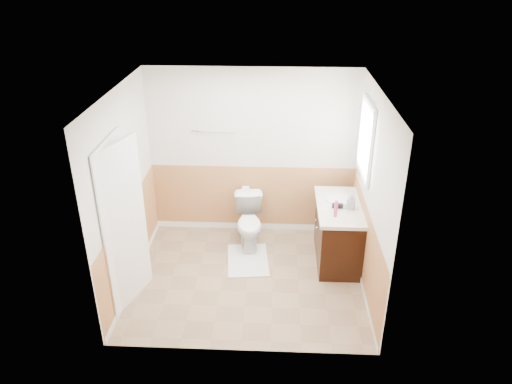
{
  "coord_description": "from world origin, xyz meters",
  "views": [
    {
      "loc": [
        0.36,
        -5.24,
        3.88
      ],
      "look_at": [
        0.1,
        0.25,
        1.15
      ],
      "focal_mm": 34.1,
      "sensor_mm": 36.0,
      "label": 1
    }
  ],
  "objects_px": {
    "toilet": "(249,223)",
    "lotion_bottle": "(336,209)",
    "bath_mat": "(248,260)",
    "vanity_cabinet": "(338,234)",
    "soap_dispenser": "(351,201)"
  },
  "relations": [
    {
      "from": "toilet",
      "to": "bath_mat",
      "type": "height_order",
      "value": "toilet"
    },
    {
      "from": "toilet",
      "to": "lotion_bottle",
      "type": "distance_m",
      "value": 1.42
    },
    {
      "from": "bath_mat",
      "to": "vanity_cabinet",
      "type": "relative_size",
      "value": 0.73
    },
    {
      "from": "toilet",
      "to": "vanity_cabinet",
      "type": "xyz_separation_m",
      "value": [
        1.23,
        -0.31,
        0.03
      ]
    },
    {
      "from": "bath_mat",
      "to": "lotion_bottle",
      "type": "relative_size",
      "value": 3.64
    },
    {
      "from": "vanity_cabinet",
      "to": "soap_dispenser",
      "type": "xyz_separation_m",
      "value": [
        0.12,
        -0.09,
        0.56
      ]
    },
    {
      "from": "toilet",
      "to": "soap_dispenser",
      "type": "distance_m",
      "value": 1.53
    },
    {
      "from": "soap_dispenser",
      "to": "lotion_bottle",
      "type": "bearing_deg",
      "value": -134.92
    },
    {
      "from": "bath_mat",
      "to": "vanity_cabinet",
      "type": "xyz_separation_m",
      "value": [
        1.23,
        0.11,
        0.39
      ]
    },
    {
      "from": "toilet",
      "to": "soap_dispenser",
      "type": "height_order",
      "value": "soap_dispenser"
    },
    {
      "from": "bath_mat",
      "to": "vanity_cabinet",
      "type": "bearing_deg",
      "value": 5.21
    },
    {
      "from": "vanity_cabinet",
      "to": "lotion_bottle",
      "type": "height_order",
      "value": "lotion_bottle"
    },
    {
      "from": "bath_mat",
      "to": "soap_dispenser",
      "type": "bearing_deg",
      "value": 1.11
    },
    {
      "from": "toilet",
      "to": "soap_dispenser",
      "type": "relative_size",
      "value": 3.46
    },
    {
      "from": "vanity_cabinet",
      "to": "soap_dispenser",
      "type": "bearing_deg",
      "value": -35.75
    }
  ]
}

